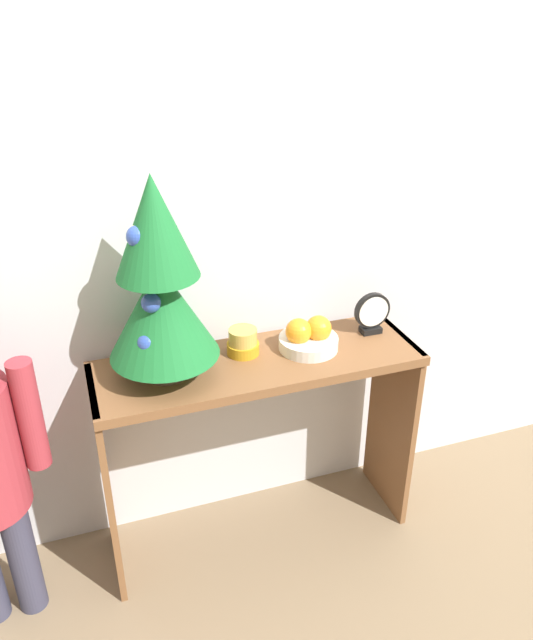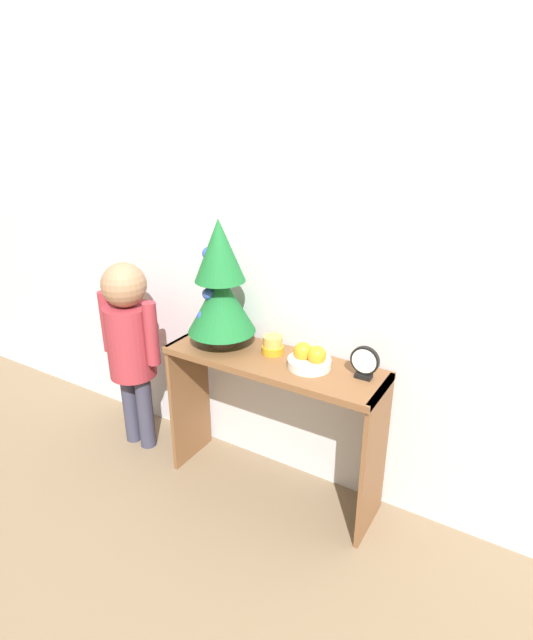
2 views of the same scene
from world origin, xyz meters
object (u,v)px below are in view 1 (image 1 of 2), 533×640
(fruit_bowl, at_px, (308,337))
(desk_clock, at_px, (372,314))
(singing_bowl, at_px, (243,342))
(mini_tree, at_px, (159,284))

(fruit_bowl, distance_m, desk_clock, 0.24)
(singing_bowl, distance_m, desk_clock, 0.44)
(desk_clock, bearing_deg, fruit_bowl, -173.21)
(mini_tree, bearing_deg, singing_bowl, 10.39)
(mini_tree, height_order, desk_clock, mini_tree)
(fruit_bowl, bearing_deg, singing_bowl, 169.73)
(mini_tree, bearing_deg, desk_clock, 3.06)
(mini_tree, height_order, singing_bowl, mini_tree)
(fruit_bowl, relative_size, desk_clock, 1.32)
(fruit_bowl, bearing_deg, mini_tree, -178.89)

